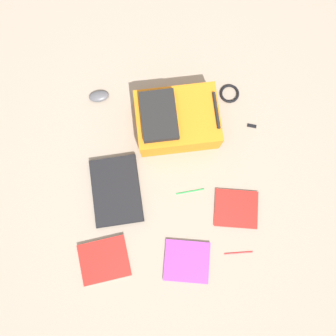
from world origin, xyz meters
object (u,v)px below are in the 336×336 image
book_manual (104,260)px  book_blue (187,261)px  pen_black (190,191)px  laptop (116,191)px  computer_mouse (99,96)px  usb_stick (252,126)px  pen_blue (239,253)px  book_red (236,209)px  cable_coil (229,94)px  backpack (176,120)px

book_manual → book_blue: bearing=91.0°
book_blue → pen_black: 0.36m
laptop → computer_mouse: computer_mouse is taller
laptop → book_manual: bearing=-6.5°
usb_stick → book_blue: bearing=-25.0°
pen_blue → book_manual: bearing=-85.2°
pen_black → usb_stick: size_ratio=3.02×
book_red → cable_coil: cable_coil is taller
laptop → book_manual: size_ratio=1.37×
book_manual → book_blue: 0.42m
book_red → computer_mouse: computer_mouse is taller
laptop → backpack: bearing=140.9°
computer_mouse → pen_blue: bearing=31.3°
pen_black → book_blue: bearing=-1.6°
pen_black → pen_blue: size_ratio=1.03×
computer_mouse → usb_stick: 0.85m
book_red → usb_stick: 0.46m
cable_coil → book_manual: bearing=-34.8°
computer_mouse → pen_black: 0.72m
book_manual → cable_coil: bearing=145.2°
usb_stick → computer_mouse: bearing=-99.3°
laptop → cable_coil: 0.82m
book_blue → cable_coil: 0.93m
backpack → usb_stick: (-0.01, 0.42, -0.09)m
book_blue → pen_blue: 0.27m
pen_blue → usb_stick: 0.68m
backpack → book_manual: size_ratio=1.59×
book_manual → pen_black: 0.56m
book_blue → usb_stick: (-0.73, 0.34, -0.00)m
laptop → usb_stick: size_ratio=8.02×
book_manual → backpack: bearing=154.8°
usb_stick → pen_blue: bearing=-6.4°
laptop → pen_blue: (0.30, 0.64, -0.01)m
book_manual → pen_black: bearing=130.4°
laptop → pen_black: 0.39m
backpack → computer_mouse: (-0.15, -0.43, -0.08)m
book_blue → computer_mouse: bearing=-149.7°
backpack → computer_mouse: bearing=-109.0°
pen_blue → book_red: bearing=-176.9°
backpack → book_red: (0.44, 0.33, -0.09)m
pen_blue → book_blue: bearing=-79.3°
backpack → book_red: backpack is taller
cable_coil → laptop: bearing=-46.7°
book_manual → computer_mouse: size_ratio=2.64×
backpack → cable_coil: backpack is taller
backpack → computer_mouse: size_ratio=4.19×
laptop → book_red: laptop is taller
book_blue → book_manual: bearing=-89.0°
backpack → computer_mouse: backpack is taller
pen_black → backpack: bearing=-166.4°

